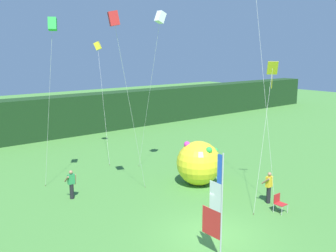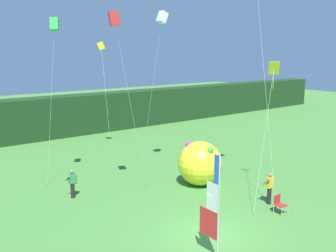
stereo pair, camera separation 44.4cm
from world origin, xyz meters
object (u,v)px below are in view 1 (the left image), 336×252
(banner_flag, at_px, (216,207))
(person_near_banner, at_px, (269,187))
(person_mid_field, at_px, (71,184))
(kite_white_box_1, at_px, (160,18))
(kite_red_box_2, at_px, (114,20))
(kite_green_box_0, at_px, (52,25))
(inflatable_balloon, at_px, (199,163))
(kite_yellow_diamond_5, at_px, (271,77))
(folding_chair, at_px, (279,202))
(kite_yellow_box_3, at_px, (98,47))

(banner_flag, distance_m, person_near_banner, 6.39)
(person_near_banner, bearing_deg, person_mid_field, 137.47)
(kite_white_box_1, distance_m, kite_red_box_2, 4.93)
(person_near_banner, relative_size, kite_green_box_0, 0.17)
(person_near_banner, bearing_deg, inflatable_balloon, 100.87)
(kite_yellow_diamond_5, bearing_deg, kite_white_box_1, 110.73)
(person_mid_field, height_order, folding_chair, person_mid_field)
(person_mid_field, height_order, inflatable_balloon, inflatable_balloon)
(inflatable_balloon, relative_size, folding_chair, 2.95)
(banner_flag, bearing_deg, kite_yellow_box_3, 75.35)
(kite_green_box_0, bearing_deg, banner_flag, -82.19)
(kite_white_box_1, xyz_separation_m, kite_red_box_2, (-4.46, -2.06, -0.41))
(kite_yellow_diamond_5, bearing_deg, kite_green_box_0, 137.00)
(folding_chair, distance_m, kite_white_box_1, 12.37)
(inflatable_balloon, height_order, kite_yellow_box_3, kite_yellow_box_3)
(folding_chair, height_order, kite_white_box_1, kite_white_box_1)
(person_mid_field, distance_m, folding_chair, 10.73)
(inflatable_balloon, relative_size, kite_yellow_diamond_5, 0.36)
(banner_flag, distance_m, folding_chair, 5.72)
(banner_flag, height_order, kite_green_box_0, kite_green_box_0)
(person_mid_field, bearing_deg, kite_yellow_box_3, 50.97)
(kite_yellow_box_3, bearing_deg, inflatable_balloon, -84.84)
(kite_red_box_2, bearing_deg, person_near_banner, -41.49)
(kite_white_box_1, distance_m, kite_yellow_diamond_5, 7.52)
(kite_green_box_0, relative_size, kite_white_box_1, 0.94)
(person_mid_field, xyz_separation_m, folding_chair, (7.10, -8.03, -0.32))
(kite_red_box_2, distance_m, kite_yellow_diamond_5, 8.57)
(banner_flag, xyz_separation_m, kite_white_box_1, (4.57, 9.21, 7.67))
(kite_white_box_1, xyz_separation_m, kite_yellow_box_3, (-0.32, 7.05, -1.61))
(folding_chair, bearing_deg, kite_yellow_box_3, 94.46)
(person_mid_field, distance_m, kite_white_box_1, 10.81)
(kite_red_box_2, xyz_separation_m, kite_yellow_box_3, (4.13, 9.11, -1.21))
(banner_flag, distance_m, inflatable_balloon, 8.18)
(person_near_banner, xyz_separation_m, kite_green_box_0, (-7.46, 8.78, 8.23))
(kite_red_box_2, height_order, kite_yellow_diamond_5, kite_red_box_2)
(banner_flag, bearing_deg, kite_yellow_diamond_5, 22.28)
(folding_chair, bearing_deg, kite_red_box_2, 130.62)
(folding_chair, relative_size, kite_green_box_0, 0.09)
(kite_green_box_0, height_order, kite_yellow_box_3, kite_green_box_0)
(banner_flag, distance_m, person_mid_field, 9.19)
(inflatable_balloon, bearing_deg, folding_chair, -86.83)
(person_near_banner, xyz_separation_m, person_mid_field, (-7.64, 7.01, -0.05))
(kite_green_box_0, xyz_separation_m, kite_yellow_box_3, (5.72, 5.52, -1.06))
(banner_flag, distance_m, kite_white_box_1, 12.83)
(person_near_banner, bearing_deg, kite_yellow_box_3, 96.92)
(banner_flag, distance_m, kite_red_box_2, 10.19)
(kite_white_box_1, bearing_deg, person_near_banner, -78.98)
(folding_chair, relative_size, kite_yellow_diamond_5, 0.12)
(kite_green_box_0, height_order, kite_yellow_diamond_5, kite_green_box_0)
(person_mid_field, xyz_separation_m, kite_green_box_0, (0.19, 1.77, 8.28))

